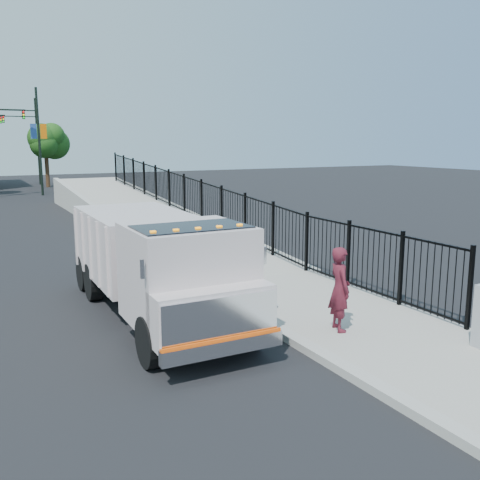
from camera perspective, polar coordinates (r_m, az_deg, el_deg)
name	(u,v)px	position (r m, az deg, el deg)	size (l,w,h in m)	color
ground	(277,333)	(11.80, 3.96, -9.87)	(120.00, 120.00, 0.00)	black
sidewalk	(411,345)	(11.47, 17.77, -10.66)	(3.55, 12.00, 0.12)	#9E998E
curb	(334,363)	(10.25, 10.02, -12.77)	(0.30, 12.00, 0.16)	#ADAAA3
ramp	(143,225)	(26.92, -10.33, 1.59)	(3.95, 24.00, 1.70)	#9E998E
iron_fence	(202,215)	(23.58, -4.11, 2.70)	(0.10, 28.00, 1.80)	black
truck	(157,259)	(12.44, -8.82, -2.07)	(2.49, 7.39, 2.52)	black
worker	(340,289)	(11.53, 10.58, -5.16)	(0.66, 0.43, 1.81)	#5A1825
debris	(270,305)	(13.13, 3.21, -6.93)	(0.40, 0.40, 0.10)	silver
light_pole_1	(35,137)	(43.45, -21.06, 10.20)	(3.78, 0.22, 8.00)	black
light_pole_3	(34,138)	(54.35, -21.13, 10.13)	(3.78, 0.22, 8.00)	black
tree_1	(45,143)	(51.11, -20.05, 9.74)	(2.54, 2.54, 5.27)	#382314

